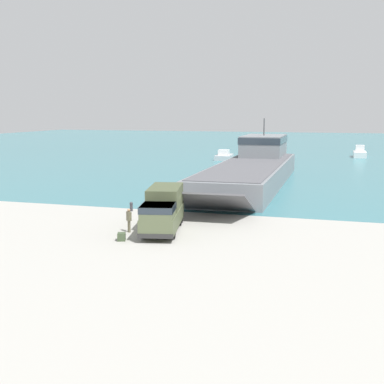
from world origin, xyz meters
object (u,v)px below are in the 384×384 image
military_truck (163,209)px  cargo_crate (121,237)px  moored_boat_b (224,156)px  landing_craft (253,167)px  moored_boat_a (360,153)px  mooring_bollard (131,206)px  soldier_on_ramp (129,218)px

military_truck → cargo_crate: size_ratio=12.96×
moored_boat_b → landing_craft: bearing=-75.4°
moored_boat_a → mooring_bollard: bearing=71.5°
landing_craft → military_truck: landing_craft is taller
moored_boat_b → cargo_crate: size_ratio=10.10×
military_truck → soldier_on_ramp: military_truck is taller
moored_boat_a → landing_craft: bearing=71.4°
moored_boat_b → mooring_bollard: bearing=-91.2°
moored_boat_a → soldier_on_ramp: bearing=75.6°
cargo_crate → mooring_bollard: bearing=110.0°
soldier_on_ramp → mooring_bollard: bearing=-115.7°
military_truck → moored_boat_a: size_ratio=1.39×
military_truck → cargo_crate: 4.39m
moored_boat_b → mooring_bollard: size_ratio=7.84×
soldier_on_ramp → cargo_crate: soldier_on_ramp is taller
landing_craft → soldier_on_ramp: size_ratio=23.19×
landing_craft → cargo_crate: 33.19m
cargo_crate → military_truck: bearing=66.2°
landing_craft → moored_boat_a: (12.97, 42.42, -1.18)m
moored_boat_b → cargo_crate: 63.02m
mooring_bollard → cargo_crate: bearing=-70.0°
moored_boat_a → mooring_bollard: moored_boat_a is taller
military_truck → moored_boat_b: (-9.62, 58.70, -1.01)m
moored_boat_a → cargo_crate: bearing=76.4°
soldier_on_ramp → moored_boat_b: size_ratio=0.27×
soldier_on_ramp → moored_boat_a: 74.74m
moored_boat_b → mooring_bollard: moored_boat_b is taller
mooring_bollard → moored_boat_b: bearing=94.6°
military_truck → cargo_crate: military_truck is taller
military_truck → moored_boat_b: size_ratio=1.28×
landing_craft → cargo_crate: landing_craft is taller
landing_craft → military_truck: size_ratio=4.93×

